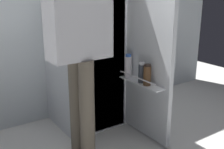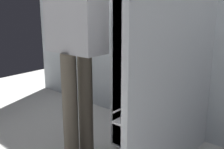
# 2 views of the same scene
# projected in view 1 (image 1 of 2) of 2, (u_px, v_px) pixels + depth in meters

# --- Properties ---
(ground_plane) EXTENTS (6.46, 6.46, 0.00)m
(ground_plane) POSITION_uv_depth(u_px,v_px,m) (114.00, 143.00, 2.65)
(ground_plane) COLOR silver
(kitchen_wall) EXTENTS (4.40, 0.10, 2.41)m
(kitchen_wall) POSITION_uv_depth(u_px,v_px,m) (67.00, 8.00, 3.03)
(kitchen_wall) COLOR silver
(kitchen_wall) RESTS_ON ground_plane
(refrigerator) EXTENTS (0.67, 1.24, 1.80)m
(refrigerator) POSITION_uv_depth(u_px,v_px,m) (88.00, 41.00, 2.81)
(refrigerator) COLOR silver
(refrigerator) RESTS_ON ground_plane
(person) EXTENTS (0.59, 0.80, 1.79)m
(person) POSITION_uv_depth(u_px,v_px,m) (80.00, 32.00, 2.08)
(person) COLOR #665B4C
(person) RESTS_ON ground_plane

